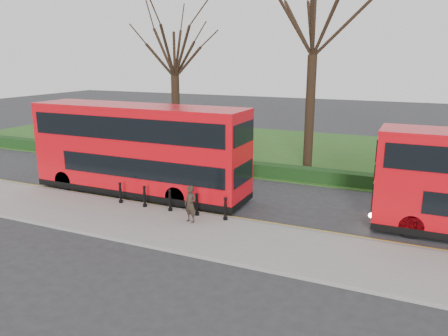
% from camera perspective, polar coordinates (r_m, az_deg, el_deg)
% --- Properties ---
extents(ground, '(120.00, 120.00, 0.00)m').
position_cam_1_polar(ground, '(21.16, -1.07, -5.51)').
color(ground, '#28282B').
rests_on(ground, ground).
extents(pavement, '(60.00, 4.00, 0.15)m').
position_cam_1_polar(pavement, '(18.65, -5.06, -8.11)').
color(pavement, gray).
rests_on(pavement, ground).
extents(kerb, '(60.00, 0.25, 0.16)m').
position_cam_1_polar(kerb, '(20.29, -2.29, -6.17)').
color(kerb, slate).
rests_on(kerb, ground).
extents(grass_verge, '(60.00, 18.00, 0.06)m').
position_cam_1_polar(grass_verge, '(34.80, 9.58, 2.26)').
color(grass_verge, '#284D19').
rests_on(grass_verge, ground).
extents(hedge, '(60.00, 0.90, 0.80)m').
position_cam_1_polar(hedge, '(27.07, 5.10, -0.24)').
color(hedge, black).
rests_on(hedge, ground).
extents(yellow_line_outer, '(60.00, 0.10, 0.01)m').
position_cam_1_polar(yellow_line_outer, '(20.56, -1.91, -6.09)').
color(yellow_line_outer, yellow).
rests_on(yellow_line_outer, ground).
extents(yellow_line_inner, '(60.00, 0.10, 0.01)m').
position_cam_1_polar(yellow_line_inner, '(20.73, -1.66, -5.91)').
color(yellow_line_inner, yellow).
rests_on(yellow_line_inner, ground).
extents(tree_left, '(6.79, 6.79, 10.61)m').
position_cam_1_polar(tree_left, '(32.51, -6.52, 15.16)').
color(tree_left, black).
rests_on(tree_left, ground).
extents(tree_mid, '(8.51, 8.51, 13.30)m').
position_cam_1_polar(tree_mid, '(28.84, 11.74, 19.01)').
color(tree_mid, black).
rests_on(tree_mid, ground).
extents(bollard_row, '(5.84, 0.15, 1.00)m').
position_cam_1_polar(bollard_row, '(20.61, -7.07, -4.25)').
color(bollard_row, black).
rests_on(bollard_row, pavement).
extents(bus_lead, '(11.94, 2.74, 4.75)m').
position_cam_1_polar(bus_lead, '(23.47, -11.09, 2.30)').
color(bus_lead, red).
rests_on(bus_lead, ground).
extents(pedestrian, '(0.67, 0.52, 1.64)m').
position_cam_1_polar(pedestrian, '(19.05, -4.41, -4.72)').
color(pedestrian, '#2C231B').
rests_on(pedestrian, pavement).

